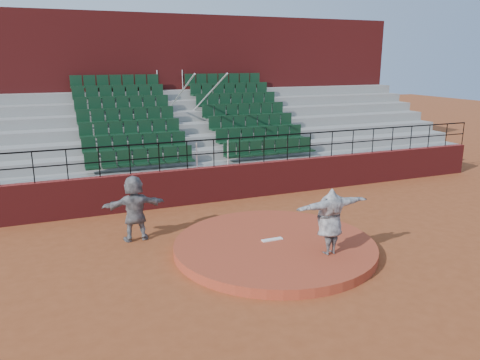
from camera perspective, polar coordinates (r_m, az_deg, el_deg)
ground at (r=13.01m, az=4.22°, el=-8.56°), size 90.00×90.00×0.00m
pitchers_mound at (r=12.97m, az=4.23°, el=-8.05°), size 5.50×5.50×0.25m
pitching_rubber at (r=13.04m, az=3.95°, el=-7.25°), size 0.60×0.15×0.03m
boundary_wall at (r=17.18m, az=-3.16°, el=-0.48°), size 24.00×0.30×1.30m
wall_railing at (r=16.87m, az=-3.22°, el=4.05°), size 24.04×0.05×1.03m
seating_deck at (r=20.40m, az=-6.56°, el=4.16°), size 24.00×5.97×4.63m
press_box_facade at (r=23.95m, az=-9.35°, el=10.66°), size 24.00×3.00×7.10m
pitcher at (r=12.09m, az=10.89°, el=-4.97°), size 2.16×0.73×1.73m
fielder at (r=13.73m, az=-12.73°, el=-3.35°), size 1.80×0.62×1.93m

